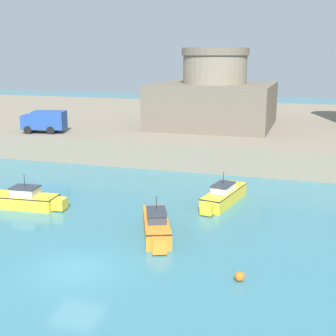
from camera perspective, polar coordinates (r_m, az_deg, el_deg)
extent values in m
plane|color=teal|center=(23.97, -11.25, -12.13)|extent=(200.00, 200.00, 0.00)
cube|color=gray|center=(60.99, 7.11, 5.04)|extent=(120.00, 40.00, 2.48)
cube|color=orange|center=(27.77, -1.45, -7.10)|extent=(3.23, 5.25, 0.95)
cube|color=orange|center=(25.12, -1.05, -9.41)|extent=(0.96, 0.88, 0.81)
cube|color=black|center=(27.62, -1.45, -6.25)|extent=(3.26, 5.30, 0.07)
cube|color=#333842|center=(27.28, -1.43, -5.86)|extent=(1.65, 2.05, 0.50)
cube|color=#2D333D|center=(27.19, -1.43, -5.28)|extent=(1.77, 2.22, 0.08)
cylinder|color=black|center=(27.03, -1.44, -4.30)|extent=(0.04, 0.04, 0.90)
cube|color=yellow|center=(33.98, -17.28, -3.86)|extent=(4.90, 2.12, 0.88)
cube|color=yellow|center=(32.70, -13.03, -4.27)|extent=(0.86, 1.02, 0.75)
cube|color=black|center=(33.86, -17.33, -3.21)|extent=(4.95, 2.14, 0.07)
cube|color=silver|center=(33.66, -17.01, -2.76)|extent=(1.77, 1.44, 0.52)
cube|color=#2D333D|center=(33.58, -17.05, -2.27)|extent=(1.92, 1.54, 0.08)
cylinder|color=black|center=(33.45, -17.10, -1.46)|extent=(0.04, 0.04, 0.90)
cube|color=yellow|center=(33.63, 6.88, -3.47)|extent=(2.46, 5.63, 0.93)
cube|color=yellow|center=(30.93, 4.80, -4.96)|extent=(0.91, 0.80, 0.79)
cube|color=black|center=(33.51, 6.90, -2.77)|extent=(2.48, 5.68, 0.07)
cube|color=silver|center=(33.19, 6.74, -2.45)|extent=(1.44, 2.08, 0.46)
cube|color=#2D333D|center=(33.11, 6.75, -2.00)|extent=(1.54, 2.25, 0.08)
cylinder|color=black|center=(32.98, 6.77, -1.19)|extent=(0.04, 0.04, 0.90)
sphere|color=orange|center=(22.68, 8.72, -12.93)|extent=(0.47, 0.47, 0.47)
cube|color=#685E4F|center=(52.75, 5.64, 7.66)|extent=(12.71, 12.71, 4.70)
cylinder|color=gray|center=(52.61, 5.68, 9.30)|extent=(6.96, 6.96, 7.72)
cylinder|color=#685E4F|center=(52.46, 5.79, 13.95)|extent=(7.31, 7.31, 0.80)
cube|color=#234793|center=(49.53, -14.28, 5.69)|extent=(3.60, 2.79, 1.80)
cube|color=#234793|center=(50.23, -16.50, 5.43)|extent=(1.73, 2.25, 1.40)
cube|color=#334756|center=(50.36, -17.00, 5.64)|extent=(0.54, 1.78, 0.70)
cylinder|color=black|center=(49.42, -16.71, 4.46)|extent=(0.84, 0.46, 0.80)
cylinder|color=black|center=(51.18, -15.98, 4.81)|extent=(0.84, 0.46, 0.80)
cylinder|color=black|center=(48.65, -14.11, 4.49)|extent=(0.84, 0.46, 0.80)
cylinder|color=black|center=(50.44, -13.46, 4.84)|extent=(0.84, 0.46, 0.80)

